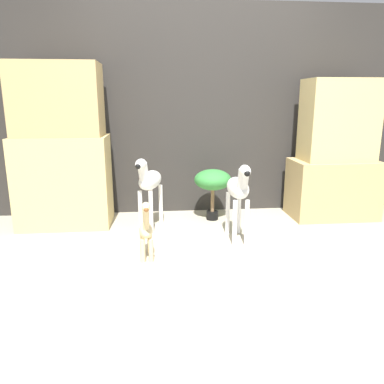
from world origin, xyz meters
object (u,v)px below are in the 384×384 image
at_px(zebra_left, 149,182).
at_px(zebra_right, 239,190).
at_px(giraffe_figurine, 146,230).
at_px(potted_palm_front, 213,181).

bearing_deg(zebra_left, zebra_right, -26.79).
height_order(zebra_right, giraffe_figurine, zebra_right).
distance_m(zebra_left, giraffe_figurine, 0.76).
relative_size(zebra_left, potted_palm_front, 1.35).
bearing_deg(potted_palm_front, giraffe_figurine, -125.41).
bearing_deg(zebra_right, potted_palm_front, 102.41).
xyz_separation_m(giraffe_figurine, potted_palm_front, (0.66, 0.94, 0.17)).
distance_m(giraffe_figurine, potted_palm_front, 1.16).
distance_m(zebra_left, potted_palm_front, 0.68).
height_order(zebra_right, potted_palm_front, zebra_right).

